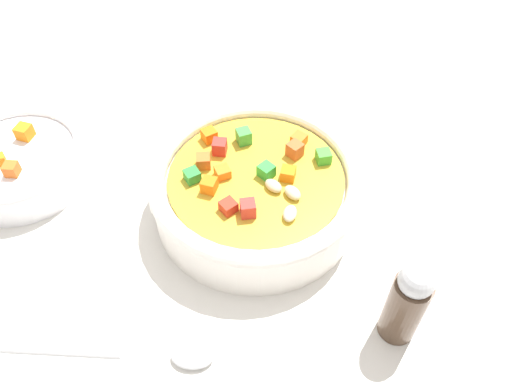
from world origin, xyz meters
TOP-DOWN VIEW (x-y plane):
  - ground_plane at (0.00, 0.00)cm, footprint 140.00×140.00cm
  - soup_bowl_main at (-0.01, 0.00)cm, footprint 20.30×20.30cm
  - spoon at (2.50, -18.39)cm, footprint 15.28×13.08cm
  - side_bowl_small at (-21.03, -13.34)cm, footprint 14.04×14.04cm
  - pepper_shaker at (17.35, -1.45)cm, footprint 3.08×3.08cm

SIDE VIEW (x-z plane):
  - ground_plane at x=0.00cm, z-range -2.00..0.00cm
  - spoon at x=2.50cm, z-range -0.04..0.96cm
  - side_bowl_small at x=-21.03cm, z-range -0.23..4.40cm
  - soup_bowl_main at x=-0.01cm, z-range -0.06..6.23cm
  - pepper_shaker at x=17.35cm, z-range -0.02..9.11cm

